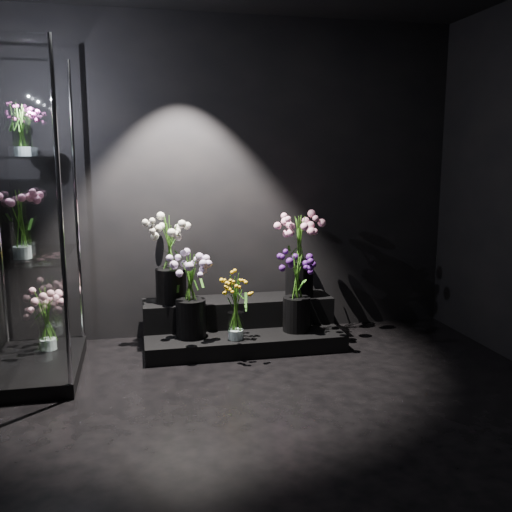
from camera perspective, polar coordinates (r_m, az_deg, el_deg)
name	(u,v)px	position (r m, az deg, el deg)	size (l,w,h in m)	color
floor	(297,430)	(3.56, 4.09, -17.00)	(4.00, 4.00, 0.00)	black
wall_back	(236,180)	(5.12, -1.97, 7.65)	(4.00, 4.00, 0.00)	black
display_riser	(240,325)	(5.00, -1.57, -6.93)	(1.66, 0.74, 0.37)	black
display_case	(26,218)	(4.39, -22.03, 3.53)	(0.64, 1.07, 2.34)	black
bouquet_orange_bells	(236,305)	(4.60, -2.05, -4.92)	(0.36, 0.36, 0.55)	white
bouquet_lilac	(190,290)	(4.67, -6.58, -3.43)	(0.45, 0.45, 0.68)	black
bouquet_purple	(297,289)	(4.82, 4.11, -3.30)	(0.40, 0.40, 0.67)	black
bouquet_cream_roses	(170,255)	(4.88, -8.56, 0.11)	(0.49, 0.49, 0.73)	black
bouquet_pink_roses	(300,251)	(5.06, 4.39, 0.48)	(0.45, 0.45, 0.71)	black
bouquet_case_pink	(20,223)	(4.20, -22.53, 3.10)	(0.38, 0.38, 0.47)	white
bouquet_case_magenta	(21,130)	(4.50, -22.42, 11.55)	(0.28, 0.28, 0.36)	white
bouquet_case_base_pink	(46,318)	(4.75, -20.22, -5.82)	(0.33, 0.33, 0.49)	white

